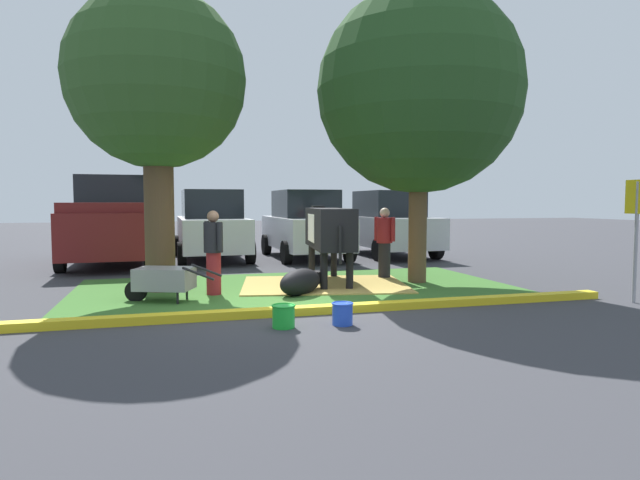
% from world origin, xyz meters
% --- Properties ---
extents(ground_plane, '(80.00, 80.00, 0.00)m').
position_xyz_m(ground_plane, '(0.00, 0.00, 0.00)').
color(ground_plane, '#38383D').
extents(grass_island, '(8.30, 4.44, 0.02)m').
position_xyz_m(grass_island, '(0.52, 1.69, 0.01)').
color(grass_island, '#386B28').
rests_on(grass_island, ground).
extents(curb_yellow, '(9.50, 0.24, 0.12)m').
position_xyz_m(curb_yellow, '(0.52, -0.68, 0.06)').
color(curb_yellow, yellow).
rests_on(curb_yellow, ground).
extents(hay_bedding, '(3.59, 2.96, 0.04)m').
position_xyz_m(hay_bedding, '(1.10, 1.85, 0.03)').
color(hay_bedding, tan).
rests_on(hay_bedding, ground).
extents(shade_tree_left, '(3.26, 3.26, 5.54)m').
position_xyz_m(shade_tree_left, '(-2.03, 2.05, 3.86)').
color(shade_tree_left, '#4C3823').
rests_on(shade_tree_left, ground).
extents(shade_tree_right, '(4.14, 4.14, 5.99)m').
position_xyz_m(shade_tree_right, '(3.07, 1.74, 3.91)').
color(shade_tree_right, brown).
rests_on(shade_tree_right, ground).
extents(cow_holstein, '(0.98, 3.13, 1.59)m').
position_xyz_m(cow_holstein, '(1.28, 2.16, 1.13)').
color(cow_holstein, black).
rests_on(cow_holstein, ground).
extents(calf_lying, '(1.17, 1.14, 0.48)m').
position_xyz_m(calf_lying, '(0.42, 0.96, 0.24)').
color(calf_lying, black).
rests_on(calf_lying, ground).
extents(person_handler, '(0.34, 0.46, 1.55)m').
position_xyz_m(person_handler, '(2.63, 2.43, 0.83)').
color(person_handler, black).
rests_on(person_handler, ground).
extents(person_visitor_near, '(0.34, 0.49, 1.52)m').
position_xyz_m(person_visitor_near, '(-1.10, 1.34, 0.81)').
color(person_visitor_near, maroon).
rests_on(person_visitor_near, ground).
extents(wheelbarrow, '(1.59, 1.00, 0.63)m').
position_xyz_m(wheelbarrow, '(-1.97, 0.89, 0.39)').
color(wheelbarrow, gray).
rests_on(wheelbarrow, ground).
extents(parking_sign, '(0.08, 0.44, 2.04)m').
position_xyz_m(parking_sign, '(5.57, -1.25, 1.44)').
color(parking_sign, '#99999E').
rests_on(parking_sign, ground).
extents(bucket_green, '(0.32, 0.32, 0.31)m').
position_xyz_m(bucket_green, '(-0.41, -1.43, 0.16)').
color(bucket_green, green).
rests_on(bucket_green, ground).
extents(bucket_blue, '(0.30, 0.30, 0.31)m').
position_xyz_m(bucket_blue, '(0.40, -1.49, 0.16)').
color(bucket_blue, blue).
rests_on(bucket_blue, ground).
extents(pickup_truck_maroon, '(2.29, 5.43, 2.42)m').
position_xyz_m(pickup_truck_maroon, '(-3.39, 7.32, 1.11)').
color(pickup_truck_maroon, maroon).
rests_on(pickup_truck_maroon, ground).
extents(hatchback_white, '(2.07, 4.43, 2.02)m').
position_xyz_m(hatchback_white, '(-0.68, 7.50, 0.98)').
color(hatchback_white, silver).
rests_on(hatchback_white, ground).
extents(sedan_blue, '(2.07, 4.43, 2.02)m').
position_xyz_m(sedan_blue, '(2.04, 7.15, 0.98)').
color(sedan_blue, silver).
rests_on(sedan_blue, ground).
extents(sedan_silver, '(2.07, 4.43, 2.02)m').
position_xyz_m(sedan_silver, '(4.72, 7.21, 0.98)').
color(sedan_silver, silver).
rests_on(sedan_silver, ground).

